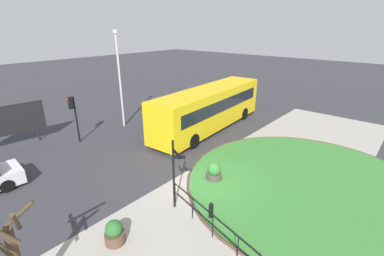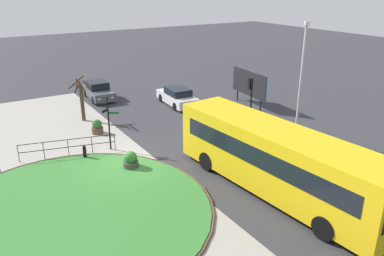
{
  "view_description": "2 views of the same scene",
  "coord_description": "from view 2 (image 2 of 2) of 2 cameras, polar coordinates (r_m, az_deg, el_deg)",
  "views": [
    {
      "loc": [
        -9.39,
        -7.07,
        7.51
      ],
      "look_at": [
        1.58,
        2.41,
        1.97
      ],
      "focal_mm": 25.02,
      "sensor_mm": 36.0,
      "label": 1
    },
    {
      "loc": [
        17.9,
        -7.03,
        9.33
      ],
      "look_at": [
        1.62,
        3.1,
        2.05
      ],
      "focal_mm": 36.01,
      "sensor_mm": 36.0,
      "label": 2
    }
  ],
  "objects": [
    {
      "name": "grass_island",
      "position": [
        17.67,
        -17.15,
        -11.93
      ],
      "size": [
        11.91,
        11.91,
        0.1
      ],
      "primitive_type": "cylinder",
      "color": "#387A33",
      "rests_on": "ground"
    },
    {
      "name": "car_far_lane",
      "position": [
        33.78,
        -13.69,
        5.35
      ],
      "size": [
        4.23,
        1.99,
        1.48
      ],
      "rotation": [
        0.0,
        0.0,
        -0.06
      ],
      "color": "#474C51",
      "rests_on": "ground"
    },
    {
      "name": "bollard_foreground",
      "position": [
        22.46,
        -15.61,
        -3.42
      ],
      "size": [
        0.2,
        0.2,
        0.79
      ],
      "color": "black",
      "rests_on": "ground"
    },
    {
      "name": "bus_yellow",
      "position": [
        18.19,
        12.31,
        -4.51
      ],
      "size": [
        11.56,
        3.33,
        3.15
      ],
      "rotation": [
        0.0,
        0.0,
        0.07
      ],
      "color": "yellow",
      "rests_on": "ground"
    },
    {
      "name": "ground",
      "position": [
        21.37,
        -9.43,
        -5.39
      ],
      "size": [
        120.0,
        120.0,
        0.0
      ],
      "primitive_type": "plane",
      "color": "#333338"
    },
    {
      "name": "railing_grass_edge",
      "position": [
        22.94,
        -17.89,
        -2.45
      ],
      "size": [
        1.27,
        5.14,
        1.03
      ],
      "rotation": [
        0.0,
        0.0,
        4.47
      ],
      "color": "black",
      "rests_on": "ground"
    },
    {
      "name": "billboard_left",
      "position": [
        31.0,
        8.47,
        6.51
      ],
      "size": [
        4.45,
        0.57,
        2.82
      ],
      "rotation": [
        0.0,
        0.0,
        -0.1
      ],
      "color": "black",
      "rests_on": "ground"
    },
    {
      "name": "planter_kerbside",
      "position": [
        20.78,
        -9.08,
        -4.81
      ],
      "size": [
        0.82,
        0.82,
        0.98
      ],
      "color": "#47423D",
      "rests_on": "ground"
    },
    {
      "name": "sidewalk_paving",
      "position": [
        20.75,
        -15.07,
        -6.67
      ],
      "size": [
        32.0,
        7.6,
        0.02
      ],
      "primitive_type": "cube",
      "color": "#9E998E",
      "rests_on": "ground"
    },
    {
      "name": "signpost_directional",
      "position": [
        22.77,
        -12.29,
        1.15
      ],
      "size": [
        0.59,
        1.15,
        3.24
      ],
      "color": "black",
      "rests_on": "ground"
    },
    {
      "name": "street_tree_bare",
      "position": [
        28.29,
        -16.06,
        4.35
      ],
      "size": [
        1.56,
        1.53,
        3.18
      ],
      "color": "#423323",
      "rests_on": "ground"
    },
    {
      "name": "planter_near_signpost",
      "position": [
        25.93,
        -13.86,
        0.11
      ],
      "size": [
        0.74,
        0.74,
        0.96
      ],
      "color": "brown",
      "rests_on": "ground"
    },
    {
      "name": "lamppost_tall",
      "position": [
        23.91,
        15.86,
        6.94
      ],
      "size": [
        0.32,
        0.32,
        7.27
      ],
      "color": "#B7B7BC",
      "rests_on": "ground"
    },
    {
      "name": "grass_kerb_ring",
      "position": [
        17.66,
        -17.15,
        -11.92
      ],
      "size": [
        12.22,
        12.22,
        0.11
      ],
      "primitive_type": "torus",
      "color": "brown",
      "rests_on": "ground"
    },
    {
      "name": "car_near_lane",
      "position": [
        31.18,
        -2.2,
        4.64
      ],
      "size": [
        4.5,
        2.04,
        1.41
      ],
      "rotation": [
        0.0,
        0.0,
        3.08
      ],
      "color": "silver",
      "rests_on": "ground"
    },
    {
      "name": "traffic_light_near",
      "position": [
        26.9,
        8.67,
        5.56
      ],
      "size": [
        0.49,
        0.3,
        3.21
      ],
      "rotation": [
        0.0,
        0.0,
        2.99
      ],
      "color": "black",
      "rests_on": "ground"
    }
  ]
}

